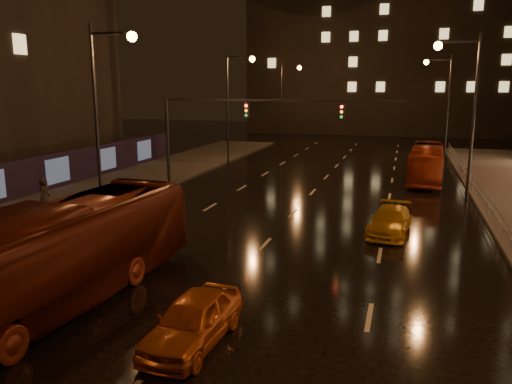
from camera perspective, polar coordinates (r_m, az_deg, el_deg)
ground at (r=31.78m, az=5.85°, el=-0.70°), size 140.00×140.00×0.00m
sidewalk_left at (r=32.64m, az=-19.94°, el=-0.89°), size 7.00×70.00×0.15m
building_distant at (r=83.27m, az=16.18°, el=19.07°), size 44.00×16.00×36.00m
traffic_signal at (r=32.42m, az=-2.88°, el=8.05°), size 15.31×0.32×6.20m
railing_right at (r=29.46m, az=24.99°, el=-0.98°), size 0.05×56.00×1.00m
bus_red at (r=16.99m, az=-21.86°, el=-6.82°), size 3.56×12.17×3.35m
bus_curb at (r=39.40m, az=18.89°, el=3.13°), size 2.83×9.75×2.68m
taxi_near at (r=14.05m, az=-7.23°, el=-14.34°), size 1.84×4.09×1.37m
taxi_far at (r=24.69m, az=15.05°, el=-3.21°), size 2.17×4.47×1.25m
pedestrian_c at (r=30.99m, az=-23.08°, el=-0.00°), size 0.79×0.97×1.73m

